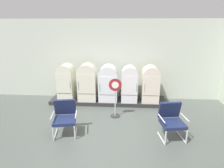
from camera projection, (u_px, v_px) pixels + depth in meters
name	position (u px, v px, depth m)	size (l,w,h in m)	color
ground	(98.00, 148.00, 4.95)	(12.00, 10.00, 0.05)	#4A504B
back_wall	(109.00, 60.00, 7.94)	(11.76, 0.12, 3.27)	beige
display_plinth	(108.00, 100.00, 7.80)	(4.63, 0.95, 0.14)	#2C2C2C
refrigerator_0	(66.00, 81.00, 7.57)	(0.61, 0.70, 1.43)	silver
refrigerator_1	(87.00, 81.00, 7.47)	(0.71, 0.62, 1.47)	silver
refrigerator_2	(108.00, 82.00, 7.47)	(0.72, 0.72, 1.41)	white
refrigerator_3	(129.00, 83.00, 7.39)	(0.61, 0.65, 1.39)	white
refrigerator_4	(150.00, 83.00, 7.36)	(0.64, 0.71, 1.41)	beige
armchair_left	(65.00, 116.00, 5.46)	(0.77, 0.79, 0.98)	silver
armchair_right	(171.00, 119.00, 5.27)	(0.76, 0.78, 0.98)	silver
sign_stand	(115.00, 99.00, 6.43)	(0.42, 0.32, 1.36)	#2D2D30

